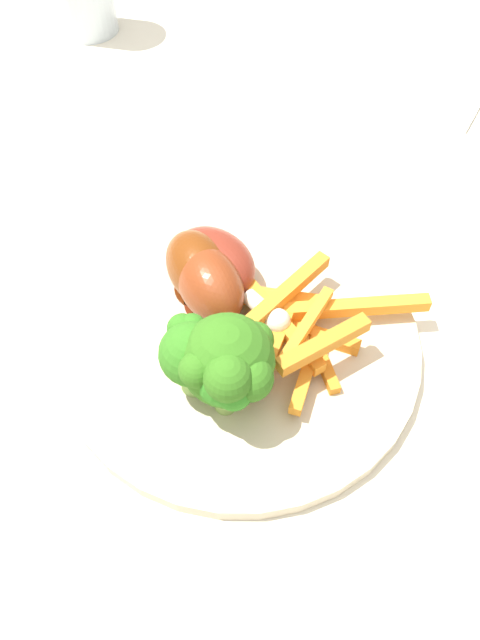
# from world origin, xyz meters

# --- Properties ---
(ground_plane) EXTENTS (6.00, 6.00, 0.00)m
(ground_plane) POSITION_xyz_m (0.00, 0.00, 0.00)
(ground_plane) COLOR #333338
(dining_table) EXTENTS (1.12, 0.79, 0.71)m
(dining_table) POSITION_xyz_m (0.00, 0.00, 0.61)
(dining_table) COLOR silver
(dining_table) RESTS_ON ground_plane
(dinner_plate) EXTENTS (0.26, 0.26, 0.01)m
(dinner_plate) POSITION_xyz_m (0.08, 0.03, 0.71)
(dinner_plate) COLOR beige
(dinner_plate) RESTS_ON dining_table
(broccoli_floret_front) EXTENTS (0.05, 0.04, 0.06)m
(broccoli_floret_front) POSITION_xyz_m (0.12, 0.01, 0.76)
(broccoli_floret_front) COLOR #85B257
(broccoli_floret_front) RESTS_ON dinner_plate
(broccoli_floret_middle) EXTENTS (0.07, 0.06, 0.07)m
(broccoli_floret_middle) POSITION_xyz_m (0.13, 0.03, 0.76)
(broccoli_floret_middle) COLOR #8DA149
(broccoli_floret_middle) RESTS_ON dinner_plate
(broccoli_floret_back) EXTENTS (0.05, 0.05, 0.06)m
(broccoli_floret_back) POSITION_xyz_m (0.14, 0.03, 0.76)
(broccoli_floret_back) COLOR #84AD50
(broccoli_floret_back) RESTS_ON dinner_plate
(carrot_fries_pile) EXTENTS (0.13, 0.15, 0.04)m
(carrot_fries_pile) POSITION_xyz_m (0.07, 0.08, 0.74)
(carrot_fries_pile) COLOR orange
(carrot_fries_pile) RESTS_ON dinner_plate
(chicken_drumstick_near) EXTENTS (0.12, 0.09, 0.05)m
(chicken_drumstick_near) POSITION_xyz_m (0.05, 0.01, 0.74)
(chicken_drumstick_near) COLOR #591F0E
(chicken_drumstick_near) RESTS_ON dinner_plate
(chicken_drumstick_far) EXTENTS (0.11, 0.09, 0.05)m
(chicken_drumstick_far) POSITION_xyz_m (0.04, 0.00, 0.74)
(chicken_drumstick_far) COLOR #4C1D09
(chicken_drumstick_far) RESTS_ON dinner_plate
(chicken_drumstick_extra) EXTENTS (0.10, 0.11, 0.04)m
(chicken_drumstick_extra) POSITION_xyz_m (0.03, 0.01, 0.74)
(chicken_drumstick_extra) COLOR #581A11
(chicken_drumstick_extra) RESTS_ON dinner_plate
(napkin) EXTENTS (0.20, 0.21, 0.00)m
(napkin) POSITION_xyz_m (-0.30, 0.18, 0.71)
(napkin) COLOR white
(napkin) RESTS_ON dining_table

